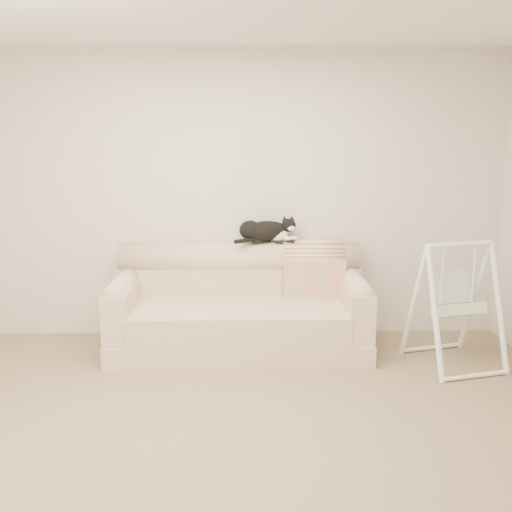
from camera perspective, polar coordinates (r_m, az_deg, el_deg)
The scene contains 8 objects.
ground_plane at distance 3.69m, azimuth -3.25°, elevation -17.97°, with size 5.00×5.00×0.00m, color #6F5F4A.
room_shell at distance 3.22m, azimuth -3.56°, elevation 6.36°, with size 5.04×4.04×2.60m.
sofa at distance 5.04m, azimuth -1.66°, elevation -5.30°, with size 2.20×0.93×0.90m.
remote_a at distance 5.14m, azimuth 0.54°, elevation 1.47°, with size 0.18×0.14×0.03m.
remote_b at distance 5.13m, azimuth 2.95°, elevation 1.39°, with size 0.18×0.08×0.02m.
tuxedo_cat at distance 5.12m, azimuth 0.99°, elevation 2.56°, with size 0.59×0.35×0.24m.
throw_blanket at distance 5.20m, azimuth 5.73°, elevation -0.55°, with size 0.55×0.38×0.58m.
baby_swing at distance 4.90m, azimuth 19.30°, elevation -4.51°, with size 0.77×0.80×1.03m.
Camera 1 is at (0.14, -3.20, 1.83)m, focal length 40.00 mm.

